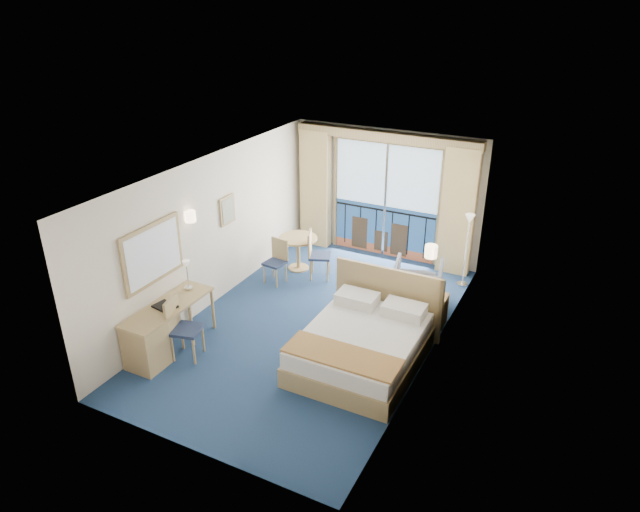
{
  "coord_description": "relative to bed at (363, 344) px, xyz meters",
  "views": [
    {
      "loc": [
        3.83,
        -7.33,
        5.2
      ],
      "look_at": [
        0.01,
        0.2,
        1.22
      ],
      "focal_mm": 32.0,
      "sensor_mm": 36.0,
      "label": 1
    }
  ],
  "objects": [
    {
      "name": "curtain_left",
      "position": [
        -2.69,
        3.66,
        0.95
      ],
      "size": [
        0.65,
        0.22,
        2.55
      ],
      "primitive_type": "cube",
      "color": "tan",
      "rests_on": "room_walls"
    },
    {
      "name": "floor",
      "position": [
        -1.14,
        0.59,
        -0.32
      ],
      "size": [
        6.5,
        6.5,
        0.0
      ],
      "primitive_type": "plane",
      "color": "navy",
      "rests_on": "ground"
    },
    {
      "name": "curtain_right",
      "position": [
        0.41,
        3.66,
        0.95
      ],
      "size": [
        0.65,
        0.22,
        2.55
      ],
      "primitive_type": "cube",
      "color": "tan",
      "rests_on": "room_walls"
    },
    {
      "name": "bed",
      "position": [
        0.0,
        0.0,
        0.0
      ],
      "size": [
        1.83,
        2.17,
        1.15
      ],
      "color": "tan",
      "rests_on": "ground"
    },
    {
      "name": "round_table",
      "position": [
        -2.43,
        2.37,
        0.2
      ],
      "size": [
        0.77,
        0.77,
        0.69
      ],
      "color": "tan",
      "rests_on": "ground"
    },
    {
      "name": "balcony_door",
      "position": [
        -1.15,
        3.81,
        0.82
      ],
      "size": [
        2.36,
        0.03,
        2.52
      ],
      "color": "navy",
      "rests_on": "room_walls"
    },
    {
      "name": "sconce_right",
      "position": [
        0.8,
        0.44,
        1.53
      ],
      "size": [
        0.18,
        0.18,
        0.18
      ],
      "primitive_type": "cylinder",
      "color": "beige",
      "rests_on": "room_walls"
    },
    {
      "name": "floor_lamp",
      "position": [
        0.74,
        3.19,
        0.78
      ],
      "size": [
        0.2,
        0.2,
        1.45
      ],
      "color": "silver",
      "rests_on": "ground"
    },
    {
      "name": "sconce_left",
      "position": [
        -3.08,
        -0.01,
        1.53
      ],
      "size": [
        0.18,
        0.18,
        0.18
      ],
      "primitive_type": "cylinder",
      "color": "beige",
      "rests_on": "room_walls"
    },
    {
      "name": "wall_print",
      "position": [
        -3.11,
        1.04,
        1.28
      ],
      "size": [
        0.04,
        0.42,
        0.52
      ],
      "color": "tan",
      "rests_on": "room_walls"
    },
    {
      "name": "desk_lamp",
      "position": [
        -2.89,
        -0.45,
        0.81
      ],
      "size": [
        0.13,
        0.13,
        0.49
      ],
      "color": "silver",
      "rests_on": "desk"
    },
    {
      "name": "desk_chair",
      "position": [
        -2.55,
        -1.11,
        0.25
      ],
      "size": [
        0.54,
        0.53,
        1.01
      ],
      "rotation": [
        0.0,
        0.0,
        1.82
      ],
      "color": "#202B4B",
      "rests_on": "ground"
    },
    {
      "name": "table_chair_b",
      "position": [
        -2.53,
        1.7,
        0.17
      ],
      "size": [
        0.41,
        0.42,
        0.87
      ],
      "rotation": [
        0.0,
        0.0,
        -0.11
      ],
      "color": "#202B4B",
      "rests_on": "ground"
    },
    {
      "name": "armchair",
      "position": [
        0.15,
        2.15,
        0.07
      ],
      "size": [
        1.0,
        1.02,
        0.79
      ],
      "primitive_type": "imported",
      "rotation": [
        0.0,
        0.0,
        3.35
      ],
      "color": "#41444F",
      "rests_on": "ground"
    },
    {
      "name": "table_chair_a",
      "position": [
        -1.94,
        2.19,
        0.22
      ],
      "size": [
        0.55,
        0.54,
        0.96
      ],
      "rotation": [
        0.0,
        0.0,
        1.95
      ],
      "color": "#202B4B",
      "rests_on": "ground"
    },
    {
      "name": "desk",
      "position": [
        -2.85,
        -1.46,
        0.1
      ],
      "size": [
        0.56,
        1.64,
        0.77
      ],
      "color": "tan",
      "rests_on": "ground"
    },
    {
      "name": "room_walls",
      "position": [
        -1.14,
        0.59,
        1.46
      ],
      "size": [
        4.04,
        6.54,
        2.72
      ],
      "color": "silver",
      "rests_on": "ground"
    },
    {
      "name": "nightstand",
      "position": [
        0.63,
        1.56,
        -0.05
      ],
      "size": [
        0.41,
        0.39,
        0.54
      ],
      "primitive_type": "cube",
      "color": "tan",
      "rests_on": "ground"
    },
    {
      "name": "pelmet",
      "position": [
        -1.14,
        3.69,
        2.26
      ],
      "size": [
        3.8,
        0.25,
        0.18
      ],
      "primitive_type": "cube",
      "color": "tan",
      "rests_on": "room_walls"
    },
    {
      "name": "phone",
      "position": [
        0.59,
        1.57,
        0.26
      ],
      "size": [
        0.24,
        0.21,
        0.09
      ],
      "primitive_type": "cube",
      "rotation": [
        0.0,
        0.0,
        -0.39
      ],
      "color": "beige",
      "rests_on": "nightstand"
    },
    {
      "name": "folder",
      "position": [
        -2.85,
        -1.08,
        0.46
      ],
      "size": [
        0.38,
        0.31,
        0.03
      ],
      "primitive_type": "cube",
      "rotation": [
        0.0,
        0.0,
        -0.18
      ],
      "color": "black",
      "rests_on": "desk"
    },
    {
      "name": "mirror",
      "position": [
        -3.11,
        -0.91,
        1.23
      ],
      "size": [
        0.05,
        1.25,
        0.95
      ],
      "color": "tan",
      "rests_on": "room_walls"
    }
  ]
}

